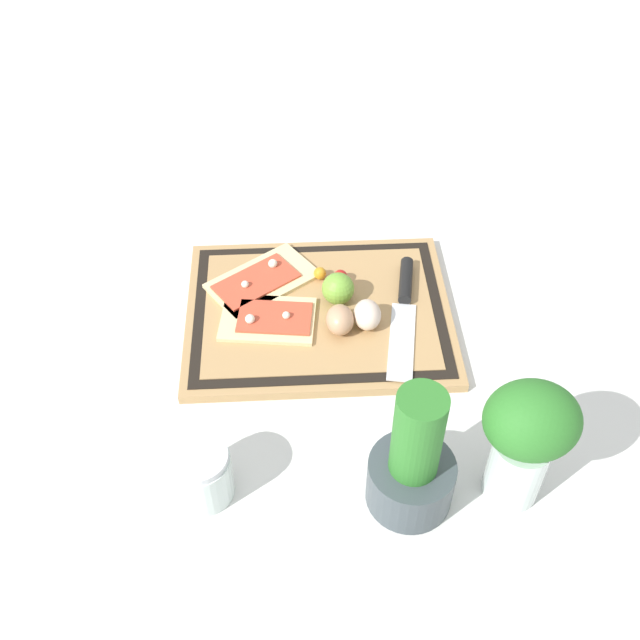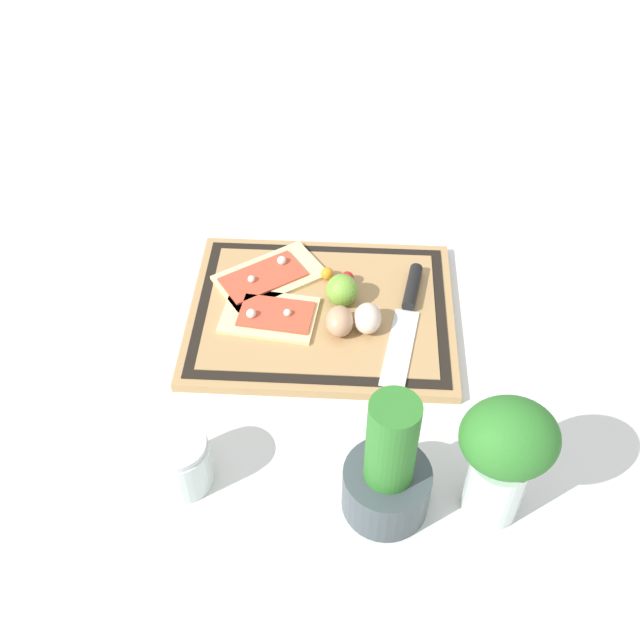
% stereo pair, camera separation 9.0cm
% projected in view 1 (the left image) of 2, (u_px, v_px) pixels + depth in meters
% --- Properties ---
extents(ground_plane, '(6.00, 6.00, 0.00)m').
position_uv_depth(ground_plane, '(319.00, 316.00, 1.27)').
color(ground_plane, silver).
extents(cutting_board, '(0.44, 0.35, 0.02)m').
position_uv_depth(cutting_board, '(319.00, 312.00, 1.26)').
color(cutting_board, tan).
rests_on(cutting_board, ground_plane).
extents(pizza_slice_near, '(0.21, 0.19, 0.02)m').
position_uv_depth(pizza_slice_near, '(261.00, 280.00, 1.30)').
color(pizza_slice_near, beige).
rests_on(pizza_slice_near, cutting_board).
extents(pizza_slice_far, '(0.17, 0.12, 0.02)m').
position_uv_depth(pizza_slice_far, '(269.00, 319.00, 1.23)').
color(pizza_slice_far, beige).
rests_on(pizza_slice_far, cutting_board).
extents(knife, '(0.08, 0.27, 0.02)m').
position_uv_depth(knife, '(405.00, 297.00, 1.26)').
color(knife, silver).
rests_on(knife, cutting_board).
extents(egg_brown, '(0.05, 0.06, 0.05)m').
position_uv_depth(egg_brown, '(340.00, 320.00, 1.20)').
color(egg_brown, tan).
rests_on(egg_brown, cutting_board).
extents(egg_pink, '(0.05, 0.06, 0.05)m').
position_uv_depth(egg_pink, '(367.00, 315.00, 1.21)').
color(egg_pink, beige).
rests_on(egg_pink, cutting_board).
extents(lime, '(0.05, 0.05, 0.05)m').
position_uv_depth(lime, '(338.00, 289.00, 1.25)').
color(lime, '#70A838').
rests_on(lime, cutting_board).
extents(cherry_tomato_red, '(0.02, 0.02, 0.02)m').
position_uv_depth(cherry_tomato_red, '(340.00, 277.00, 1.29)').
color(cherry_tomato_red, red).
rests_on(cherry_tomato_red, cutting_board).
extents(cherry_tomato_yellow, '(0.02, 0.02, 0.02)m').
position_uv_depth(cherry_tomato_yellow, '(320.00, 273.00, 1.30)').
color(cherry_tomato_yellow, orange).
rests_on(cherry_tomato_yellow, cutting_board).
extents(herb_pot, '(0.12, 0.12, 0.22)m').
position_uv_depth(herb_pot, '(413.00, 466.00, 0.97)').
color(herb_pot, '#3D474C').
rests_on(herb_pot, ground_plane).
extents(sauce_jar, '(0.08, 0.08, 0.09)m').
position_uv_depth(sauce_jar, '(202.00, 476.00, 1.01)').
color(sauce_jar, silver).
rests_on(sauce_jar, ground_plane).
extents(herb_glass, '(0.12, 0.11, 0.21)m').
position_uv_depth(herb_glass, '(527.00, 436.00, 0.95)').
color(herb_glass, silver).
rests_on(herb_glass, ground_plane).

